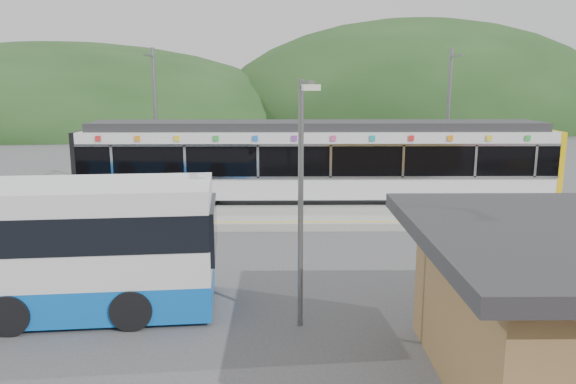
{
  "coord_description": "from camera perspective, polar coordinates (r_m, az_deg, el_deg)",
  "views": [
    {
      "loc": [
        -0.98,
        -18.37,
        5.55
      ],
      "look_at": [
        -0.76,
        1.0,
        1.65
      ],
      "focal_mm": 35.0,
      "sensor_mm": 36.0,
      "label": 1
    }
  ],
  "objects": [
    {
      "name": "yellow_line",
      "position": [
        21.06,
        2.04,
        -3.04
      ],
      "size": [
        26.0,
        0.1,
        0.01
      ],
      "primitive_type": "cube",
      "color": "yellow",
      "rests_on": "platform"
    },
    {
      "name": "ground",
      "position": [
        19.21,
        2.31,
        -5.4
      ],
      "size": [
        120.0,
        120.0,
        0.0
      ],
      "primitive_type": "plane",
      "color": "#4C4C4F",
      "rests_on": "ground"
    },
    {
      "name": "catenary_mast_west",
      "position": [
        27.66,
        -13.32,
        7.15
      ],
      "size": [
        0.18,
        1.8,
        7.0
      ],
      "color": "slate",
      "rests_on": "ground"
    },
    {
      "name": "train",
      "position": [
        24.66,
        2.94,
        3.25
      ],
      "size": [
        20.44,
        3.01,
        3.74
      ],
      "color": "black",
      "rests_on": "ground"
    },
    {
      "name": "platform",
      "position": [
        22.35,
        1.88,
        -2.59
      ],
      "size": [
        26.0,
        3.2,
        0.3
      ],
      "primitive_type": "cube",
      "color": "#9E9E99",
      "rests_on": "ground"
    },
    {
      "name": "hills",
      "position": [
        25.33,
        15.81,
        -1.7
      ],
      "size": [
        146.0,
        149.0,
        26.0
      ],
      "color": "#1E3D19",
      "rests_on": "ground"
    },
    {
      "name": "lamp_post",
      "position": [
        12.13,
        1.33,
        0.84
      ],
      "size": [
        0.38,
        1.02,
        5.55
      ],
      "rotation": [
        0.0,
        0.0,
        0.2
      ],
      "color": "slate",
      "rests_on": "ground"
    },
    {
      "name": "catenary_mast_east",
      "position": [
        28.15,
        15.94,
        7.09
      ],
      "size": [
        0.18,
        1.8,
        7.0
      ],
      "color": "slate",
      "rests_on": "ground"
    }
  ]
}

